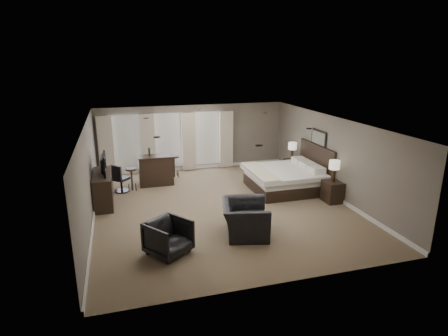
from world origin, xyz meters
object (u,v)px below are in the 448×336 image
object	(u,v)px
bed	(287,168)
armchair_far	(168,236)
lamp_near	(334,171)
dresser	(103,189)
lamp_far	(292,151)
armchair_near	(245,213)
nightstand_far	(291,167)
desk_chair	(121,178)
nightstand_near	(332,192)
tv	(101,171)
bar_stool_left	(132,179)
bar_counter	(156,170)
bar_stool_right	(174,166)

from	to	relation	value
bed	armchair_far	xyz separation A→B (m)	(-4.53, -3.30, -0.31)
bed	lamp_near	xyz separation A→B (m)	(0.89, -1.45, 0.25)
dresser	armchair_far	bearing A→B (deg)	-67.45
lamp_far	dresser	xyz separation A→B (m)	(-6.92, -1.13, -0.46)
lamp_near	armchair_near	xyz separation A→B (m)	(-3.39, -1.38, -0.43)
armchair_near	dresser	bearing A→B (deg)	62.37
bed	armchair_near	bearing A→B (deg)	-131.44
lamp_far	armchair_far	distance (m)	7.22
nightstand_far	desk_chair	size ratio (longest dim) A/B	0.64
armchair_near	lamp_near	bearing A→B (deg)	-53.59
dresser	armchair_near	world-z (taller)	armchair_near
lamp_near	lamp_far	xyz separation A→B (m)	(0.00, 2.90, -0.05)
nightstand_near	tv	xyz separation A→B (m)	(-6.92, 1.77, 0.73)
dresser	bar_stool_left	distance (m)	1.40
bar_counter	bed	bearing A→B (deg)	-22.55
dresser	bar_counter	world-z (taller)	bar_counter
lamp_far	bar_stool_right	world-z (taller)	lamp_far
nightstand_near	dresser	size ratio (longest dim) A/B	0.39
dresser	tv	world-z (taller)	tv
lamp_near	desk_chair	size ratio (longest dim) A/B	0.70
nightstand_near	desk_chair	size ratio (longest dim) A/B	0.68
desk_chair	dresser	bearing A→B (deg)	105.17
nightstand_near	nightstand_far	bearing A→B (deg)	90.00
bar_stool_left	bar_stool_right	distance (m)	1.95
bar_counter	armchair_far	bearing A→B (deg)	-93.03
lamp_near	bar_counter	bearing A→B (deg)	147.99
nightstand_far	lamp_far	distance (m)	0.65
nightstand_near	lamp_far	world-z (taller)	lamp_far
nightstand_far	dresser	world-z (taller)	dresser
lamp_near	lamp_far	size ratio (longest dim) A/B	1.01
lamp_near	bar_stool_right	distance (m)	5.92
lamp_near	armchair_far	world-z (taller)	lamp_near
armchair_near	armchair_far	size ratio (longest dim) A/B	1.47
bed	desk_chair	world-z (taller)	bed
armchair_far	dresser	bearing A→B (deg)	76.15
nightstand_far	armchair_near	distance (m)	5.47
nightstand_far	armchair_far	distance (m)	7.20
dresser	bar_stool_right	distance (m)	3.32
lamp_near	dresser	bearing A→B (deg)	165.63
lamp_near	dresser	size ratio (longest dim) A/B	0.40
bed	bar_counter	bearing A→B (deg)	157.45
bed	tv	world-z (taller)	bed
bed	lamp_far	distance (m)	1.71
lamp_far	lamp_near	bearing A→B (deg)	-90.00
armchair_near	armchair_far	distance (m)	2.08
tv	bar_stool_right	size ratio (longest dim) A/B	1.28
lamp_near	bar_stool_right	bearing A→B (deg)	138.18
bar_stool_left	bed	bearing A→B (deg)	-15.17
lamp_far	armchair_near	distance (m)	5.48
nightstand_near	armchair_far	size ratio (longest dim) A/B	0.74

